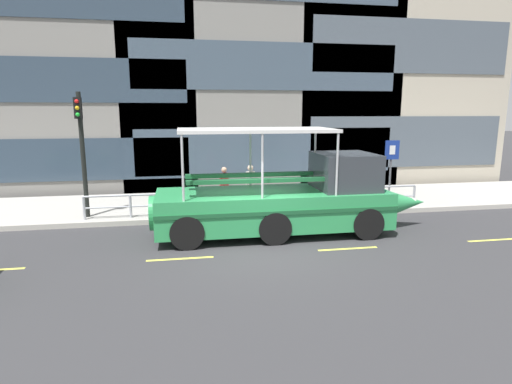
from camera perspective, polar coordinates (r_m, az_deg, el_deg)
The scene contains 12 objects.
ground_plane at distance 12.47m, azimuth 0.90°, elevation -7.42°, with size 120.00×120.00×0.00m, color #333335.
sidewalk at distance 17.78m, azimuth -2.53°, elevation -1.48°, with size 32.00×4.80×0.18m, color #A8A59E.
curb_edge at distance 15.39m, azimuth -1.30°, elevation -3.47°, with size 32.00×0.18×0.18m, color #B2ADA3.
lane_centreline at distance 11.88m, azimuth 1.50°, elevation -8.38°, with size 25.80×0.12×0.01m.
office_tower_right at distance 28.38m, azimuth 15.12°, elevation 21.81°, with size 11.32×10.83×18.82m.
curb_guardrail at distance 15.66m, azimuth 0.60°, elevation -0.75°, with size 12.63×0.09×0.85m.
traffic_light_pole at distance 15.84m, azimuth -22.64°, elevation 6.17°, with size 0.24×0.46×4.40m.
parking_sign at distance 17.82m, azimuth 17.93°, elevation 4.04°, with size 0.60×0.12×2.59m.
duck_tour_boat at distance 13.61m, azimuth 4.59°, elevation -1.10°, with size 9.22×2.52×3.40m.
pedestrian_near_bow at distance 18.13m, azimuth 12.58°, elevation 1.91°, with size 0.29×0.42×1.61m.
pedestrian_mid_left at distance 16.40m, azimuth -0.77°, elevation 1.39°, with size 0.42×0.32×1.68m.
pedestrian_mid_right at distance 16.55m, azimuth -4.34°, elevation 1.25°, with size 0.38×0.32×1.59m.
Camera 1 is at (-2.26, -11.61, 3.96)m, focal length 29.38 mm.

